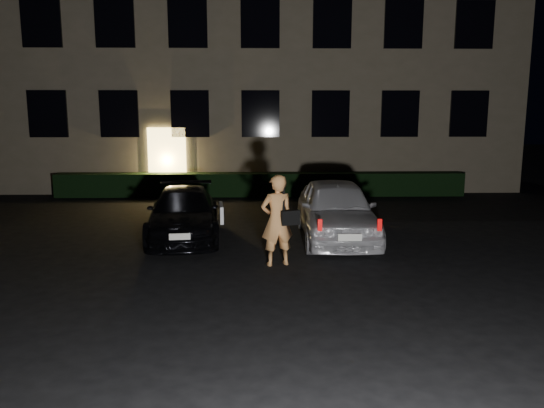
{
  "coord_description": "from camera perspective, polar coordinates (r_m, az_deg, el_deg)",
  "views": [
    {
      "loc": [
        -0.1,
        -8.95,
        3.13
      ],
      "look_at": [
        0.19,
        2.0,
        1.19
      ],
      "focal_mm": 35.0,
      "sensor_mm": 36.0,
      "label": 1
    }
  ],
  "objects": [
    {
      "name": "hatch",
      "position": [
        13.03,
        6.91,
        -0.61
      ],
      "size": [
        1.79,
        4.36,
        1.48
      ],
      "rotation": [
        0.0,
        0.0,
        -0.01
      ],
      "color": "silver",
      "rests_on": "ground"
    },
    {
      "name": "hedge",
      "position": [
        19.63,
        -1.21,
        2.12
      ],
      "size": [
        15.0,
        0.7,
        0.85
      ],
      "primitive_type": "cube",
      "color": "black",
      "rests_on": "ground"
    },
    {
      "name": "building",
      "position": [
        24.11,
        -1.32,
        16.88
      ],
      "size": [
        20.0,
        8.11,
        12.0
      ],
      "color": "#716650",
      "rests_on": "ground"
    },
    {
      "name": "man",
      "position": [
        10.73,
        0.58,
        -1.75
      ],
      "size": [
        0.86,
        0.63,
        1.87
      ],
      "rotation": [
        0.0,
        0.0,
        3.44
      ],
      "color": "#DC9351",
      "rests_on": "ground"
    },
    {
      "name": "ground",
      "position": [
        9.48,
        -0.82,
        -9.25
      ],
      "size": [
        80.0,
        80.0,
        0.0
      ],
      "primitive_type": "plane",
      "color": "black",
      "rests_on": "ground"
    },
    {
      "name": "sedan",
      "position": [
        13.35,
        -9.46,
        -0.99
      ],
      "size": [
        2.11,
        4.35,
        1.21
      ],
      "rotation": [
        0.0,
        0.0,
        0.1
      ],
      "color": "black",
      "rests_on": "ground"
    }
  ]
}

